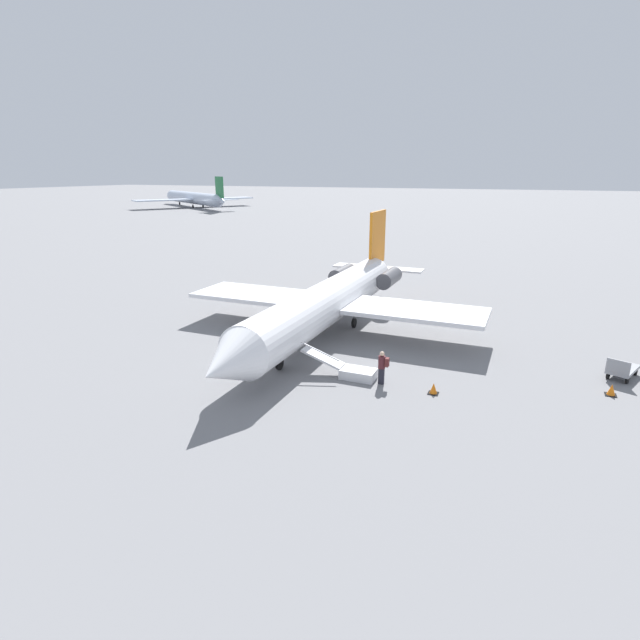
# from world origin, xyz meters

# --- Properties ---
(ground_plane) EXTENTS (600.00, 600.00, 0.00)m
(ground_plane) POSITION_xyz_m (0.00, 0.00, 0.00)
(ground_plane) COLOR slate
(airplane_main) EXTENTS (27.28, 20.12, 7.25)m
(airplane_main) POSITION_xyz_m (-0.93, -0.00, 2.18)
(airplane_main) COLOR white
(airplane_main) RESTS_ON ground
(airplane_taxiing_distant) EXTENTS (33.16, 41.60, 9.11)m
(airplane_taxiing_distant) POSITION_xyz_m (-98.13, -83.75, 2.71)
(airplane_taxiing_distant) COLOR silver
(airplane_taxiing_distant) RESTS_ON ground
(boarding_stairs) EXTENTS (1.11, 4.02, 1.77)m
(boarding_stairs) POSITION_xyz_m (6.17, 3.95, 0.38)
(boarding_stairs) COLOR silver
(boarding_stairs) RESTS_ON ground
(passenger) EXTENTS (0.36, 0.54, 1.74)m
(passenger) POSITION_xyz_m (6.37, 5.69, 1.00)
(passenger) COLOR #23232D
(passenger) RESTS_ON ground
(luggage_cart) EXTENTS (2.45, 1.85, 1.22)m
(luggage_cart) POSITION_xyz_m (0.66, 17.01, 0.46)
(luggage_cart) COLOR gray
(luggage_cart) RESTS_ON ground
(traffic_cone_near_stairs) EXTENTS (0.50, 0.50, 0.55)m
(traffic_cone_near_stairs) POSITION_xyz_m (6.51, 8.33, 0.25)
(traffic_cone_near_stairs) COLOR black
(traffic_cone_near_stairs) RESTS_ON ground
(traffic_cone_near_cart) EXTENTS (0.51, 0.51, 0.56)m
(traffic_cone_near_cart) POSITION_xyz_m (3.32, 16.26, 0.26)
(traffic_cone_near_cart) COLOR black
(traffic_cone_near_cart) RESTS_ON ground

